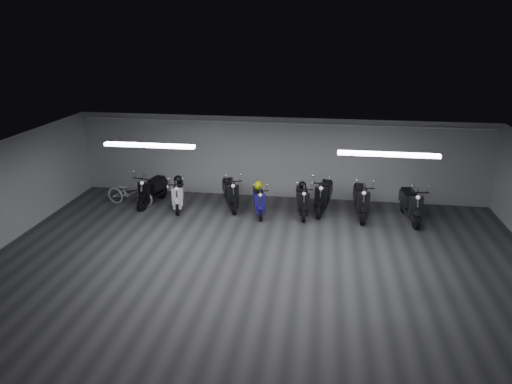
# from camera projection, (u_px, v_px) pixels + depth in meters

# --- Properties ---
(floor) EXTENTS (14.00, 10.00, 0.01)m
(floor) POSITION_uv_depth(u_px,v_px,m) (259.00, 267.00, 11.30)
(floor) COLOR #333335
(floor) RESTS_ON ground
(ceiling) EXTENTS (14.00, 10.00, 0.01)m
(ceiling) POSITION_uv_depth(u_px,v_px,m) (259.00, 158.00, 10.33)
(ceiling) COLOR gray
(ceiling) RESTS_ON ground
(back_wall) EXTENTS (14.00, 0.01, 2.80)m
(back_wall) POSITION_uv_depth(u_px,v_px,m) (279.00, 158.00, 15.46)
(back_wall) COLOR #AAAAAD
(back_wall) RESTS_ON ground
(front_wall) EXTENTS (14.00, 0.01, 2.80)m
(front_wall) POSITION_uv_depth(u_px,v_px,m) (207.00, 357.00, 6.16)
(front_wall) COLOR #AAAAAD
(front_wall) RESTS_ON ground
(fluor_strip_left) EXTENTS (2.40, 0.18, 0.08)m
(fluor_strip_left) POSITION_uv_depth(u_px,v_px,m) (149.00, 145.00, 11.69)
(fluor_strip_left) COLOR white
(fluor_strip_left) RESTS_ON ceiling
(fluor_strip_right) EXTENTS (2.40, 0.18, 0.08)m
(fluor_strip_right) POSITION_uv_depth(u_px,v_px,m) (388.00, 154.00, 10.87)
(fluor_strip_right) COLOR white
(fluor_strip_right) RESTS_ON ceiling
(conduit) EXTENTS (13.60, 0.05, 0.05)m
(conduit) POSITION_uv_depth(u_px,v_px,m) (280.00, 123.00, 14.96)
(conduit) COLOR white
(conduit) RESTS_ON back_wall
(scooter_1) EXTENTS (0.96, 1.91, 1.36)m
(scooter_1) POSITION_uv_depth(u_px,v_px,m) (151.00, 185.00, 15.01)
(scooter_1) COLOR black
(scooter_1) RESTS_ON floor
(scooter_2) EXTENTS (0.93, 1.77, 1.25)m
(scooter_2) POSITION_uv_depth(u_px,v_px,m) (178.00, 190.00, 14.68)
(scooter_2) COLOR silver
(scooter_2) RESTS_ON floor
(scooter_3) EXTENTS (1.22, 1.93, 1.37)m
(scooter_3) POSITION_uv_depth(u_px,v_px,m) (230.00, 188.00, 14.74)
(scooter_3) COLOR black
(scooter_3) RESTS_ON floor
(scooter_4) EXTENTS (0.88, 1.69, 1.20)m
(scooter_4) POSITION_uv_depth(u_px,v_px,m) (259.00, 196.00, 14.25)
(scooter_4) COLOR navy
(scooter_4) RESTS_ON floor
(scooter_5) EXTENTS (0.78, 1.80, 1.29)m
(scooter_5) POSITION_uv_depth(u_px,v_px,m) (303.00, 195.00, 14.19)
(scooter_5) COLOR black
(scooter_5) RESTS_ON floor
(scooter_7) EXTENTS (0.95, 1.99, 1.42)m
(scooter_7) POSITION_uv_depth(u_px,v_px,m) (324.00, 190.00, 14.43)
(scooter_7) COLOR black
(scooter_7) RESTS_ON floor
(scooter_8) EXTENTS (0.71, 1.95, 1.44)m
(scooter_8) POSITION_uv_depth(u_px,v_px,m) (361.00, 195.00, 14.03)
(scooter_8) COLOR black
(scooter_8) RESTS_ON floor
(scooter_9) EXTENTS (0.85, 1.94, 1.40)m
(scooter_9) POSITION_uv_depth(u_px,v_px,m) (411.00, 199.00, 13.74)
(scooter_9) COLOR black
(scooter_9) RESTS_ON floor
(bicycle) EXTENTS (1.76, 0.87, 1.09)m
(bicycle) POSITION_uv_depth(u_px,v_px,m) (129.00, 190.00, 14.97)
(bicycle) COLOR silver
(bicycle) RESTS_ON floor
(helmet_0) EXTENTS (0.29, 0.29, 0.29)m
(helmet_0) POSITION_uv_depth(u_px,v_px,m) (258.00, 185.00, 14.36)
(helmet_0) COLOR #CCE10D
(helmet_0) RESTS_ON scooter_4
(helmet_1) EXTENTS (0.23, 0.23, 0.23)m
(helmet_1) POSITION_uv_depth(u_px,v_px,m) (302.00, 185.00, 14.32)
(helmet_1) COLOR black
(helmet_1) RESTS_ON scooter_5
(helmet_2) EXTENTS (0.29, 0.29, 0.29)m
(helmet_2) POSITION_uv_depth(u_px,v_px,m) (178.00, 180.00, 14.80)
(helmet_2) COLOR black
(helmet_2) RESTS_ON scooter_2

